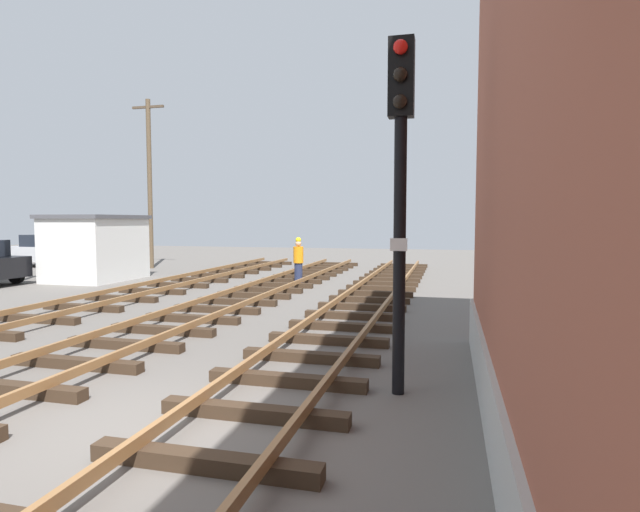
{
  "coord_description": "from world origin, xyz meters",
  "views": [
    {
      "loc": [
        3.6,
        -5.28,
        2.54
      ],
      "look_at": [
        0.08,
        8.6,
        1.54
      ],
      "focal_mm": 28.74,
      "sensor_mm": 36.0,
      "label": 1
    }
  ],
  "objects_px": {
    "signal_mast": "(400,173)",
    "control_hut": "(96,247)",
    "utility_pole_far": "(150,181)",
    "track_worker_foreground": "(298,261)",
    "parked_car_silver": "(49,250)"
  },
  "relations": [
    {
      "from": "track_worker_foreground",
      "to": "control_hut",
      "type": "bearing_deg",
      "value": -174.94
    },
    {
      "from": "signal_mast",
      "to": "control_hut",
      "type": "distance_m",
      "value": 17.89
    },
    {
      "from": "utility_pole_far",
      "to": "track_worker_foreground",
      "type": "bearing_deg",
      "value": -25.77
    },
    {
      "from": "control_hut",
      "to": "track_worker_foreground",
      "type": "relative_size",
      "value": 2.03
    },
    {
      "from": "signal_mast",
      "to": "track_worker_foreground",
      "type": "xyz_separation_m",
      "value": [
        -5.11,
        11.99,
        -2.28
      ]
    },
    {
      "from": "control_hut",
      "to": "utility_pole_far",
      "type": "distance_m",
      "value": 6.29
    },
    {
      "from": "signal_mast",
      "to": "control_hut",
      "type": "height_order",
      "value": "signal_mast"
    },
    {
      "from": "parked_car_silver",
      "to": "control_hut",
      "type": "bearing_deg",
      "value": -35.34
    },
    {
      "from": "signal_mast",
      "to": "parked_car_silver",
      "type": "relative_size",
      "value": 1.21
    },
    {
      "from": "track_worker_foreground",
      "to": "parked_car_silver",
      "type": "bearing_deg",
      "value": 165.6
    },
    {
      "from": "control_hut",
      "to": "utility_pole_far",
      "type": "height_order",
      "value": "utility_pole_far"
    },
    {
      "from": "control_hut",
      "to": "track_worker_foreground",
      "type": "xyz_separation_m",
      "value": [
        8.72,
        0.77,
        -0.46
      ]
    },
    {
      "from": "parked_car_silver",
      "to": "utility_pole_far",
      "type": "relative_size",
      "value": 0.48
    },
    {
      "from": "parked_car_silver",
      "to": "signal_mast",
      "type": "bearing_deg",
      "value": -37.88
    },
    {
      "from": "utility_pole_far",
      "to": "parked_car_silver",
      "type": "bearing_deg",
      "value": -173.84
    }
  ]
}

